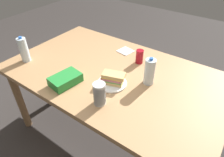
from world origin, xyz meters
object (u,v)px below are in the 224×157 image
at_px(water_bottle_spare, 149,72).
at_px(soda_can_red, 139,57).
at_px(dining_table, 114,80).
at_px(sandwich, 113,78).
at_px(paper_plate, 112,83).
at_px(plastic_cup_stack, 99,94).
at_px(water_bottle_tall, 24,50).
at_px(chip_bag, 65,80).

bearing_deg(water_bottle_spare, soda_can_red, 133.29).
bearing_deg(soda_can_red, dining_table, -111.08).
bearing_deg(soda_can_red, sandwich, -92.45).
height_order(paper_plate, plastic_cup_stack, plastic_cup_stack).
xyz_separation_m(dining_table, water_bottle_tall, (-0.74, -0.31, 0.19)).
height_order(water_bottle_tall, plastic_cup_stack, water_bottle_tall).
relative_size(sandwich, water_bottle_spare, 0.89).
bearing_deg(paper_plate, sandwich, 44.97).
xyz_separation_m(paper_plate, chip_bag, (-0.29, -0.20, 0.03)).
bearing_deg(water_bottle_spare, water_bottle_tall, -161.55).
xyz_separation_m(water_bottle_tall, water_bottle_spare, (1.04, 0.35, -0.00)).
relative_size(soda_can_red, plastic_cup_stack, 0.73).
height_order(water_bottle_tall, water_bottle_spare, water_bottle_tall).
height_order(paper_plate, water_bottle_tall, water_bottle_tall).
distance_m(dining_table, soda_can_red, 0.30).
bearing_deg(paper_plate, water_bottle_spare, 38.08).
bearing_deg(soda_can_red, water_bottle_tall, -146.30).
relative_size(paper_plate, water_bottle_spare, 1.02).
bearing_deg(sandwich, water_bottle_spare, 37.97).
height_order(dining_table, chip_bag, chip_bag).
xyz_separation_m(paper_plate, water_bottle_tall, (-0.82, -0.17, 0.10)).
distance_m(paper_plate, water_bottle_tall, 0.84).
relative_size(soda_can_red, water_bottle_tall, 0.52).
relative_size(dining_table, sandwich, 9.03).
height_order(chip_bag, water_bottle_spare, water_bottle_spare).
relative_size(dining_table, chip_bag, 7.82).
bearing_deg(chip_bag, soda_can_red, 160.51).
xyz_separation_m(sandwich, chip_bag, (-0.30, -0.20, -0.02)).
bearing_deg(paper_plate, soda_can_red, 87.13).
relative_size(paper_plate, plastic_cup_stack, 1.37).
relative_size(paper_plate, sandwich, 1.15).
distance_m(dining_table, sandwich, 0.20).
relative_size(paper_plate, water_bottle_tall, 0.98).
relative_size(paper_plate, chip_bag, 1.00).
bearing_deg(sandwich, paper_plate, -135.03).
bearing_deg(water_bottle_tall, dining_table, 22.57).
bearing_deg(sandwich, plastic_cup_stack, -76.62).
bearing_deg(water_bottle_spare, paper_plate, -141.92).
bearing_deg(plastic_cup_stack, chip_bag, 176.78).
bearing_deg(chip_bag, water_bottle_tall, -84.42).
distance_m(water_bottle_tall, water_bottle_spare, 1.10).
bearing_deg(paper_plate, dining_table, 120.02).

